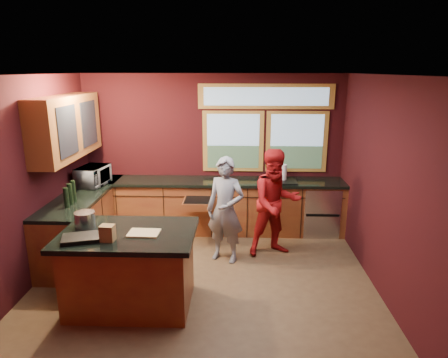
# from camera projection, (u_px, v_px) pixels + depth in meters

# --- Properties ---
(floor) EXTENTS (4.50, 4.50, 0.00)m
(floor) POSITION_uv_depth(u_px,v_px,m) (205.00, 279.00, 5.45)
(floor) COLOR brown
(floor) RESTS_ON ground
(room_shell) EXTENTS (4.52, 4.02, 2.71)m
(room_shell) POSITION_uv_depth(u_px,v_px,m) (160.00, 144.00, 5.30)
(room_shell) COLOR black
(room_shell) RESTS_ON ground
(back_counter) EXTENTS (4.50, 0.64, 0.93)m
(back_counter) POSITION_uv_depth(u_px,v_px,m) (224.00, 206.00, 6.95)
(back_counter) COLOR maroon
(back_counter) RESTS_ON floor
(left_counter) EXTENTS (0.64, 2.30, 0.93)m
(left_counter) POSITION_uv_depth(u_px,v_px,m) (84.00, 222.00, 6.21)
(left_counter) COLOR maroon
(left_counter) RESTS_ON floor
(island) EXTENTS (1.55, 1.05, 0.95)m
(island) POSITION_uv_depth(u_px,v_px,m) (130.00, 268.00, 4.74)
(island) COLOR maroon
(island) RESTS_ON floor
(person_grey) EXTENTS (0.67, 0.56, 1.57)m
(person_grey) POSITION_uv_depth(u_px,v_px,m) (225.00, 210.00, 5.80)
(person_grey) COLOR slate
(person_grey) RESTS_ON floor
(person_red) EXTENTS (0.95, 0.83, 1.64)m
(person_red) POSITION_uv_depth(u_px,v_px,m) (276.00, 203.00, 5.99)
(person_red) COLOR #A21214
(person_red) RESTS_ON floor
(microwave) EXTENTS (0.47, 0.62, 0.31)m
(microwave) POSITION_uv_depth(u_px,v_px,m) (93.00, 176.00, 6.48)
(microwave) COLOR #999999
(microwave) RESTS_ON left_counter
(potted_plant) EXTENTS (0.32, 0.28, 0.36)m
(potted_plant) POSITION_uv_depth(u_px,v_px,m) (274.00, 170.00, 6.80)
(potted_plant) COLOR #999999
(potted_plant) RESTS_ON back_counter
(paper_towel) EXTENTS (0.12, 0.12, 0.28)m
(paper_towel) POSITION_uv_depth(u_px,v_px,m) (283.00, 173.00, 6.76)
(paper_towel) COLOR white
(paper_towel) RESTS_ON back_counter
(cutting_board) EXTENTS (0.36, 0.26, 0.02)m
(cutting_board) POSITION_uv_depth(u_px,v_px,m) (144.00, 233.00, 4.55)
(cutting_board) COLOR tan
(cutting_board) RESTS_ON island
(stock_pot) EXTENTS (0.24, 0.24, 0.18)m
(stock_pot) POSITION_uv_depth(u_px,v_px,m) (85.00, 219.00, 4.75)
(stock_pot) COLOR #AEAEB2
(stock_pot) RESTS_ON island
(paper_bag) EXTENTS (0.16, 0.13, 0.18)m
(paper_bag) POSITION_uv_depth(u_px,v_px,m) (108.00, 233.00, 4.35)
(paper_bag) COLOR brown
(paper_bag) RESTS_ON island
(black_tray) EXTENTS (0.46, 0.38, 0.05)m
(black_tray) POSITION_uv_depth(u_px,v_px,m) (81.00, 238.00, 4.38)
(black_tray) COLOR black
(black_tray) RESTS_ON island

